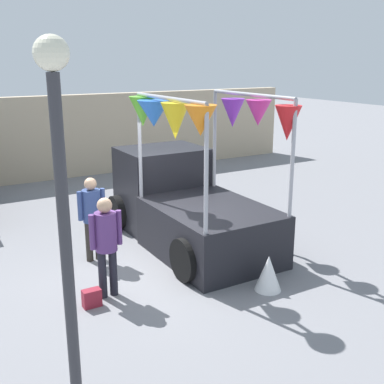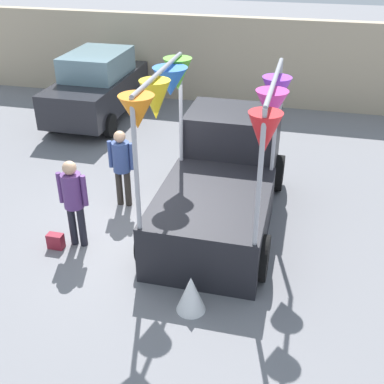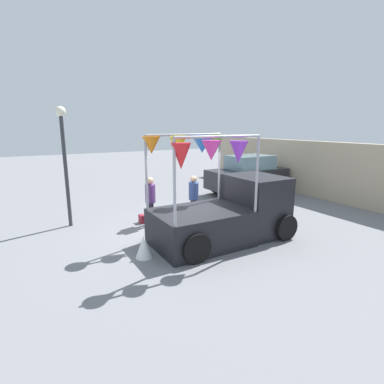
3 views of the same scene
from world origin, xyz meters
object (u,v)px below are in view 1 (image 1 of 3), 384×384
at_px(person_customer, 106,238).
at_px(street_lamp, 61,186).
at_px(folded_kite_bundle_white, 268,273).
at_px(person_vendor, 92,211).
at_px(vendor_truck, 184,198).
at_px(handbag, 92,298).

distance_m(person_customer, street_lamp, 3.12).
height_order(person_customer, folded_kite_bundle_white, person_customer).
relative_size(person_vendor, street_lamp, 0.41).
xyz_separation_m(vendor_truck, person_vendor, (-1.99, -0.06, 0.05)).
bearing_deg(person_customer, folded_kite_bundle_white, -25.95).
relative_size(person_customer, street_lamp, 0.42).
bearing_deg(street_lamp, folded_kite_bundle_white, 19.24).
xyz_separation_m(person_customer, street_lamp, (-1.26, -2.39, 1.55)).
distance_m(street_lamp, folded_kite_bundle_white, 4.42).
xyz_separation_m(person_vendor, handbag, (-0.64, -1.70, -0.82)).
relative_size(handbag, street_lamp, 0.07).
bearing_deg(street_lamp, vendor_truck, 48.17).
bearing_deg(street_lamp, person_customer, 62.18).
distance_m(person_customer, handbag, 0.94).
bearing_deg(person_customer, handbag, -150.26).
bearing_deg(folded_kite_bundle_white, person_customer, 154.05).
bearing_deg(person_customer, vendor_truck, 34.45).
bearing_deg(street_lamp, handbag, 67.40).
distance_m(person_vendor, street_lamp, 4.48).
relative_size(vendor_truck, folded_kite_bundle_white, 6.83).
bearing_deg(vendor_truck, person_vendor, -178.25).
height_order(vendor_truck, street_lamp, street_lamp).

